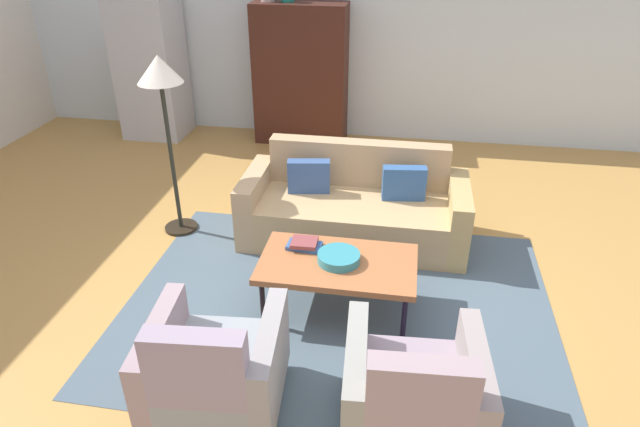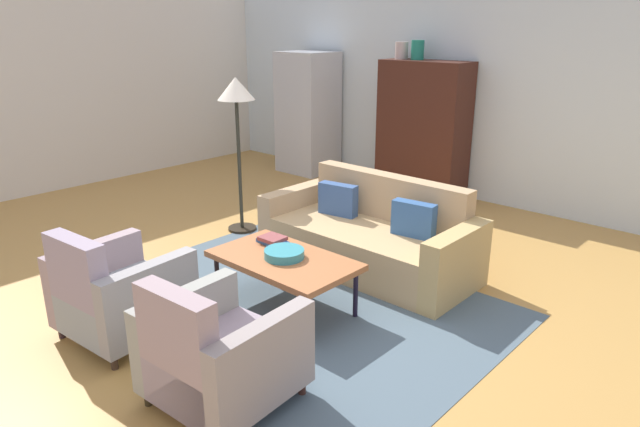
# 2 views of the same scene
# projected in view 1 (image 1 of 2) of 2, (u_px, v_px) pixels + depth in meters

# --- Properties ---
(ground_plane) EXTENTS (11.85, 11.85, 0.00)m
(ground_plane) POSITION_uv_depth(u_px,v_px,m) (335.00, 301.00, 4.50)
(ground_plane) COLOR #BB8843
(wall_back) EXTENTS (9.88, 0.12, 2.80)m
(wall_back) POSITION_uv_depth(u_px,v_px,m) (379.00, 33.00, 7.14)
(wall_back) COLOR silver
(wall_back) RESTS_ON ground
(area_rug) EXTENTS (3.40, 2.60, 0.01)m
(area_rug) POSITION_uv_depth(u_px,v_px,m) (338.00, 304.00, 4.46)
(area_rug) COLOR #4D5F6B
(area_rug) RESTS_ON ground
(couch) EXTENTS (2.10, 0.90, 0.86)m
(couch) POSITION_uv_depth(u_px,v_px,m) (355.00, 208.00, 5.30)
(couch) COLOR tan
(couch) RESTS_ON ground
(coffee_table) EXTENTS (1.20, 0.70, 0.46)m
(coffee_table) POSITION_uv_depth(u_px,v_px,m) (338.00, 265.00, 4.22)
(coffee_table) COLOR black
(coffee_table) RESTS_ON ground
(armchair_left) EXTENTS (0.87, 0.87, 0.88)m
(armchair_left) POSITION_uv_depth(u_px,v_px,m) (214.00, 374.00, 3.34)
(armchair_left) COLOR #351A1A
(armchair_left) RESTS_ON ground
(armchair_right) EXTENTS (0.85, 0.85, 0.88)m
(armchair_right) POSITION_uv_depth(u_px,v_px,m) (413.00, 400.00, 3.16)
(armchair_right) COLOR #381B15
(armchair_right) RESTS_ON ground
(fruit_bowl) EXTENTS (0.33, 0.33, 0.07)m
(fruit_bowl) POSITION_uv_depth(u_px,v_px,m) (339.00, 258.00, 4.18)
(fruit_bowl) COLOR teal
(fruit_bowl) RESTS_ON coffee_table
(book_stack) EXTENTS (0.28, 0.19, 0.07)m
(book_stack) POSITION_uv_depth(u_px,v_px,m) (304.00, 244.00, 4.35)
(book_stack) COLOR #305690
(book_stack) RESTS_ON coffee_table
(cabinet) EXTENTS (1.20, 0.51, 1.80)m
(cabinet) POSITION_uv_depth(u_px,v_px,m) (301.00, 75.00, 7.23)
(cabinet) COLOR #3D1D14
(cabinet) RESTS_ON ground
(refrigerator) EXTENTS (0.80, 0.73, 1.85)m
(refrigerator) POSITION_uv_depth(u_px,v_px,m) (151.00, 68.00, 7.43)
(refrigerator) COLOR #B7BABF
(refrigerator) RESTS_ON ground
(floor_lamp) EXTENTS (0.40, 0.40, 1.72)m
(floor_lamp) POSITION_uv_depth(u_px,v_px,m) (161.00, 87.00, 4.82)
(floor_lamp) COLOR black
(floor_lamp) RESTS_ON ground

